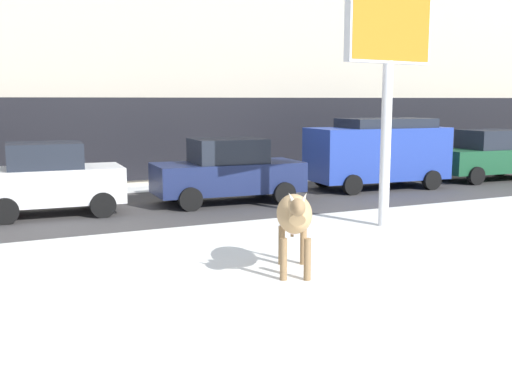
{
  "coord_description": "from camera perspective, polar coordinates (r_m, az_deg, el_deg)",
  "views": [
    {
      "loc": [
        -5.41,
        -7.68,
        2.94
      ],
      "look_at": [
        -0.23,
        3.25,
        1.1
      ],
      "focal_mm": 42.85,
      "sensor_mm": 36.0,
      "label": 1
    }
  ],
  "objects": [
    {
      "name": "building_facade",
      "position": [
        24.33,
        -12.81,
        16.81
      ],
      "size": [
        44.0,
        6.1,
        13.0
      ],
      "color": "#BCB29E",
      "rests_on": "ground"
    },
    {
      "name": "car_blue_van",
      "position": [
        20.63,
        11.32,
        3.76
      ],
      "size": [
        4.71,
        2.34,
        2.32
      ],
      "color": "#233D9E",
      "rests_on": "ground"
    },
    {
      "name": "car_navy_sedan",
      "position": [
        17.41,
        -2.64,
        1.94
      ],
      "size": [
        4.3,
        2.18,
        1.84
      ],
      "color": "#19234C",
      "rests_on": "ground"
    },
    {
      "name": "road_strip",
      "position": [
        17.26,
        -6.73,
        -1.2
      ],
      "size": [
        60.0,
        5.6,
        0.01
      ],
      "primitive_type": "cube",
      "color": "#423F3F",
      "rests_on": "ground"
    },
    {
      "name": "billboard",
      "position": [
        14.43,
        12.34,
        13.92
      ],
      "size": [
        2.52,
        0.57,
        5.56
      ],
      "color": "silver",
      "rests_on": "ground"
    },
    {
      "name": "cow_tan",
      "position": [
        10.32,
        3.61,
        -2.24
      ],
      "size": [
        1.2,
        1.88,
        1.54
      ],
      "color": "tan",
      "rests_on": "ground"
    },
    {
      "name": "car_darkgreen_sedan",
      "position": [
        23.94,
        20.96,
        3.21
      ],
      "size": [
        4.3,
        2.18,
        1.84
      ],
      "color": "#194C2D",
      "rests_on": "ground"
    },
    {
      "name": "car_white_hatchback",
      "position": [
        16.4,
        -18.64,
        1.14
      ],
      "size": [
        3.6,
        2.1,
        1.86
      ],
      "color": "white",
      "rests_on": "ground"
    },
    {
      "name": "ground_plane",
      "position": [
        9.84,
        9.46,
        -8.85
      ],
      "size": [
        120.0,
        120.0,
        0.0
      ],
      "primitive_type": "plane",
      "color": "white"
    }
  ]
}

